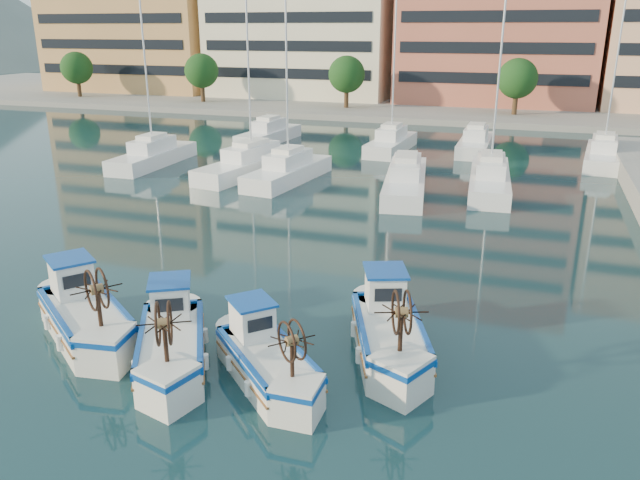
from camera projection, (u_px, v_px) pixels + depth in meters
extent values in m
plane|color=#193B41|center=(275.00, 366.00, 17.58)|extent=(300.00, 300.00, 0.00)
cube|color=gray|center=(485.00, 102.00, 77.42)|extent=(180.00, 40.00, 0.60)
cube|color=tan|center=(137.00, 1.00, 86.48)|extent=(24.00, 14.00, 24.00)
cube|color=#F4E6C2|center=(306.00, 11.00, 79.25)|extent=(23.00, 14.00, 21.00)
cube|color=black|center=(285.00, 9.00, 72.98)|extent=(21.16, 0.12, 18.90)
cylinder|color=#3F2B19|center=(79.00, 89.00, 80.39)|extent=(0.50, 0.50, 3.00)
sphere|color=#1D4B1B|center=(77.00, 68.00, 79.52)|extent=(4.00, 4.00, 4.00)
cylinder|color=#3F2B19|center=(203.00, 94.00, 74.84)|extent=(0.50, 0.50, 3.00)
sphere|color=#1D4B1B|center=(201.00, 71.00, 73.96)|extent=(4.00, 4.00, 4.00)
cylinder|color=#3F2B19|center=(346.00, 99.00, 69.28)|extent=(0.50, 0.50, 3.00)
sphere|color=#1D4B1B|center=(347.00, 74.00, 68.41)|extent=(4.00, 4.00, 4.00)
cylinder|color=#3F2B19|center=(515.00, 106.00, 63.72)|extent=(0.50, 0.50, 3.00)
sphere|color=#1D4B1B|center=(517.00, 78.00, 62.85)|extent=(4.00, 4.00, 4.00)
cube|color=white|center=(153.00, 158.00, 43.15)|extent=(2.44, 8.47, 1.00)
cylinder|color=silver|center=(146.00, 76.00, 41.37)|extent=(0.12, 0.12, 11.00)
cube|color=white|center=(252.00, 165.00, 40.83)|extent=(3.79, 10.34, 1.00)
cylinder|color=silver|center=(249.00, 79.00, 39.05)|extent=(0.12, 0.12, 11.00)
cube|color=white|center=(288.00, 174.00, 38.53)|extent=(3.11, 8.27, 1.00)
cylinder|color=silver|center=(287.00, 82.00, 36.75)|extent=(0.12, 0.12, 11.00)
cube|color=white|center=(406.00, 182.00, 36.38)|extent=(3.78, 10.41, 1.00)
cube|color=white|center=(489.00, 181.00, 36.71)|extent=(2.97, 10.08, 1.00)
cylinder|color=silver|center=(498.00, 85.00, 34.93)|extent=(0.12, 0.12, 11.00)
cube|color=white|center=(269.00, 136.00, 51.87)|extent=(2.82, 8.10, 1.00)
cube|color=white|center=(391.00, 145.00, 47.93)|extent=(2.57, 7.95, 1.00)
cylinder|color=silver|center=(394.00, 71.00, 46.16)|extent=(0.12, 0.12, 11.00)
cube|color=white|center=(475.00, 145.00, 47.86)|extent=(2.28, 8.03, 1.00)
cube|color=white|center=(602.00, 157.00, 43.52)|extent=(2.99, 8.96, 1.00)
cylinder|color=silver|center=(614.00, 76.00, 41.75)|extent=(0.12, 0.12, 11.00)
cube|color=silver|center=(86.00, 322.00, 19.01)|extent=(4.49, 3.98, 1.06)
cube|color=#0B3D92|center=(85.00, 310.00, 18.88)|extent=(4.62, 4.10, 0.16)
cube|color=#164FB3|center=(85.00, 312.00, 18.90)|extent=(3.91, 3.41, 0.06)
cube|color=white|center=(72.00, 277.00, 19.60)|extent=(1.72, 1.67, 1.11)
cube|color=#0B3D92|center=(69.00, 259.00, 19.41)|extent=(1.93, 1.89, 0.08)
cylinder|color=#331E14|center=(99.00, 310.00, 17.23)|extent=(0.12, 0.12, 1.17)
cylinder|color=brown|center=(97.00, 289.00, 17.03)|extent=(0.42, 0.43, 0.28)
torus|color=#331E14|center=(91.00, 290.00, 16.95)|extent=(0.99, 0.76, 1.18)
torus|color=#331E14|center=(102.00, 288.00, 17.11)|extent=(0.99, 0.76, 1.18)
cube|color=silver|center=(172.00, 349.00, 17.46)|extent=(3.49, 4.36, 1.01)
cube|color=#0B3D92|center=(171.00, 337.00, 17.34)|extent=(3.59, 4.49, 0.15)
cube|color=#164FB3|center=(171.00, 339.00, 17.35)|extent=(2.96, 3.82, 0.06)
cube|color=white|center=(171.00, 299.00, 18.20)|extent=(1.53, 1.60, 1.06)
cube|color=#0B3D92|center=(169.00, 281.00, 18.01)|extent=(1.73, 1.80, 0.08)
cylinder|color=#331E14|center=(166.00, 345.00, 15.51)|extent=(0.12, 0.12, 1.11)
cylinder|color=brown|center=(164.00, 323.00, 15.32)|extent=(0.40, 0.38, 0.27)
torus|color=#331E14|center=(158.00, 324.00, 15.29)|extent=(0.61, 1.01, 1.12)
torus|color=#331E14|center=(170.00, 323.00, 15.34)|extent=(0.61, 1.01, 1.12)
cube|color=silver|center=(268.00, 366.00, 16.67)|extent=(3.76, 3.70, 0.92)
cube|color=#0B3D92|center=(268.00, 355.00, 16.55)|extent=(3.88, 3.81, 0.14)
cube|color=#164FB3|center=(268.00, 357.00, 16.57)|extent=(3.25, 3.19, 0.05)
cube|color=white|center=(252.00, 319.00, 17.25)|extent=(1.49, 1.49, 0.97)
cube|color=#0B3D92|center=(252.00, 301.00, 17.08)|extent=(1.68, 1.68, 0.07)
cylinder|color=#331E14|center=(292.00, 361.00, 15.02)|extent=(0.11, 0.11, 1.02)
cylinder|color=brown|center=(292.00, 341.00, 14.84)|extent=(0.37, 0.37, 0.25)
torus|color=#331E14|center=(287.00, 342.00, 14.79)|extent=(0.79, 0.76, 1.03)
torus|color=#331E14|center=(297.00, 339.00, 14.90)|extent=(0.79, 0.76, 1.03)
cube|color=silver|center=(389.00, 339.00, 17.98)|extent=(3.16, 4.53, 1.04)
cube|color=#0B3D92|center=(390.00, 327.00, 17.85)|extent=(3.25, 4.67, 0.16)
cube|color=#164FB3|center=(390.00, 329.00, 17.87)|extent=(2.64, 4.00, 0.06)
cube|color=white|center=(385.00, 289.00, 18.76)|extent=(1.48, 1.60, 1.09)
cube|color=#0B3D92|center=(386.00, 271.00, 18.57)|extent=(1.67, 1.79, 0.08)
cylinder|color=#331E14|center=(400.00, 334.00, 15.94)|extent=(0.12, 0.12, 1.15)
cylinder|color=brown|center=(402.00, 312.00, 15.74)|extent=(0.40, 0.37, 0.28)
torus|color=#331E14|center=(396.00, 312.00, 15.73)|extent=(0.48, 1.11, 1.16)
torus|color=#331E14|center=(407.00, 312.00, 15.74)|extent=(0.48, 1.11, 1.16)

